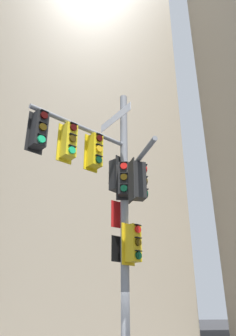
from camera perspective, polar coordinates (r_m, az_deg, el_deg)
The scene contains 2 objects.
building_mid_block at distance 34.59m, azimuth -8.40°, elevation 5.48°, with size 17.66×17.66×38.00m, color tan.
signal_pole_assembly at distance 8.98m, azimuth -1.41°, elevation -3.85°, with size 3.26×3.19×8.80m.
Camera 1 is at (-1.79, -8.79, 2.10)m, focal length 33.76 mm.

